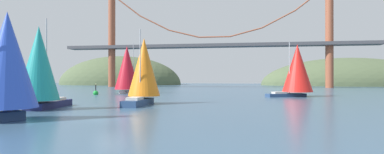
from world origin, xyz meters
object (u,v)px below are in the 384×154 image
sailboat_teal_sail (40,67)px  sailboat_orange_sail (144,70)px  sailboat_red_spinnaker (297,69)px  channel_buoy (96,93)px  sailboat_crimson_sail (127,69)px  sailboat_blue_spinnaker (6,62)px

sailboat_teal_sail → sailboat_orange_sail: bearing=45.3°
sailboat_red_spinnaker → channel_buoy: sailboat_red_spinnaker is taller
sailboat_teal_sail → sailboat_red_spinnaker: 45.20m
sailboat_crimson_sail → sailboat_blue_spinnaker: bearing=-81.3°
sailboat_blue_spinnaker → sailboat_teal_sail: (-3.02, 8.68, -0.07)m
sailboat_orange_sail → channel_buoy: size_ratio=3.84×
sailboat_teal_sail → sailboat_red_spinnaker: bearing=43.2°
sailboat_blue_spinnaker → sailboat_crimson_sail: 46.36m
sailboat_blue_spinnaker → sailboat_crimson_sail: sailboat_crimson_sail is taller
sailboat_teal_sail → sailboat_blue_spinnaker: bearing=-70.8°
sailboat_orange_sail → sailboat_crimson_sail: (-13.17, 27.85, 1.03)m
sailboat_red_spinnaker → sailboat_crimson_sail: 37.43m
sailboat_red_spinnaker → sailboat_crimson_sail: (-36.91, 6.20, 0.45)m
sailboat_teal_sail → sailboat_orange_sail: 13.08m
sailboat_orange_sail → sailboat_red_spinnaker: bearing=42.4°
sailboat_crimson_sail → channel_buoy: (-4.77, -6.12, -5.42)m
sailboat_blue_spinnaker → sailboat_crimson_sail: (-6.99, 45.83, 0.82)m
sailboat_red_spinnaker → channel_buoy: 41.97m
sailboat_orange_sail → sailboat_blue_spinnaker: bearing=-109.0°
sailboat_red_spinnaker → channel_buoy: bearing=179.9°
sailboat_crimson_sail → channel_buoy: 9.46m
sailboat_orange_sail → sailboat_crimson_sail: 30.82m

